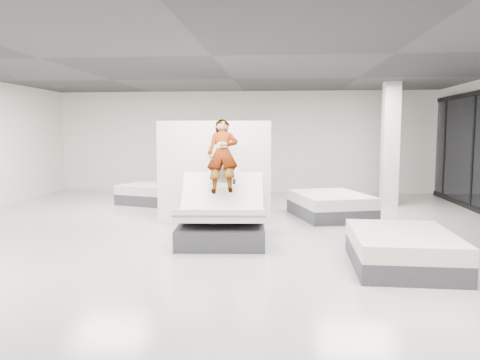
# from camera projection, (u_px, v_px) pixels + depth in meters

# --- Properties ---
(room) EXTENTS (14.00, 14.04, 3.20)m
(room) POSITION_uv_depth(u_px,v_px,m) (212.00, 151.00, 7.99)
(room) COLOR beige
(room) RESTS_ON ground
(hero_bed) EXTENTS (1.62, 2.06, 1.28)m
(hero_bed) POSITION_uv_depth(u_px,v_px,m) (222.00, 219.00, 8.33)
(hero_bed) COLOR #3C3C41
(hero_bed) RESTS_ON floor
(person) EXTENTS (0.68, 1.52, 1.23)m
(person) POSITION_uv_depth(u_px,v_px,m) (223.00, 170.00, 8.57)
(person) COLOR slate
(person) RESTS_ON hero_bed
(remote) EXTENTS (0.06, 0.14, 0.08)m
(remote) POSITION_uv_depth(u_px,v_px,m) (234.00, 182.00, 8.24)
(remote) COLOR black
(remote) RESTS_ON person
(divider_panel) EXTENTS (2.37, 0.20, 2.16)m
(divider_panel) POSITION_uv_depth(u_px,v_px,m) (214.00, 173.00, 9.75)
(divider_panel) COLOR white
(divider_panel) RESTS_ON floor
(flat_bed_right_far) EXTENTS (1.94, 2.28, 0.54)m
(flat_bed_right_far) POSITION_uv_depth(u_px,v_px,m) (330.00, 205.00, 10.60)
(flat_bed_right_far) COLOR #3C3C41
(flat_bed_right_far) RESTS_ON floor
(flat_bed_right_near) EXTENTS (1.44, 1.89, 0.51)m
(flat_bed_right_near) POSITION_uv_depth(u_px,v_px,m) (402.00, 250.00, 6.69)
(flat_bed_right_near) COLOR #3C3C41
(flat_bed_right_near) RESTS_ON floor
(flat_bed_left_far) EXTENTS (2.22, 1.92, 0.52)m
(flat_bed_left_far) POSITION_uv_depth(u_px,v_px,m) (159.00, 194.00, 12.57)
(flat_bed_left_far) COLOR #3C3C41
(flat_bed_left_far) RESTS_ON floor
(column) EXTENTS (0.40, 0.40, 3.20)m
(column) POSITION_uv_depth(u_px,v_px,m) (390.00, 144.00, 12.10)
(column) COLOR silver
(column) RESTS_ON floor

